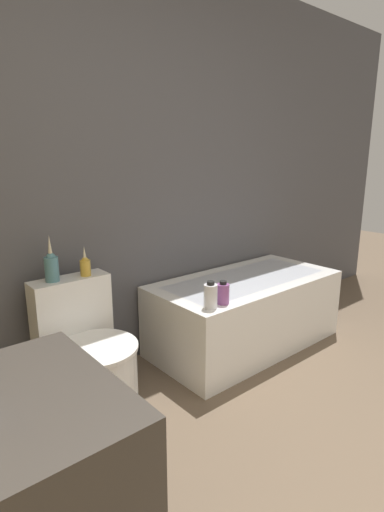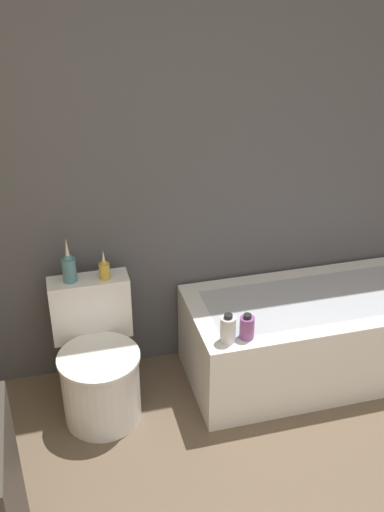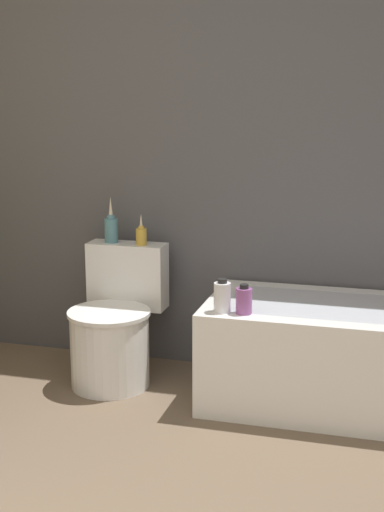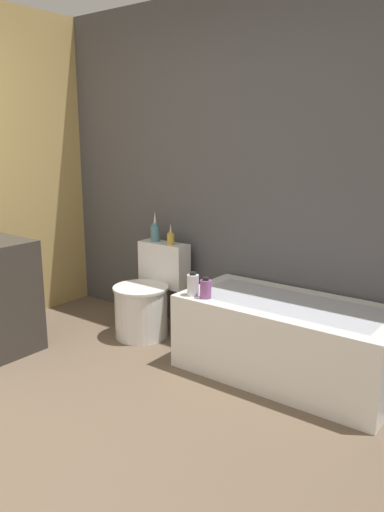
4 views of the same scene
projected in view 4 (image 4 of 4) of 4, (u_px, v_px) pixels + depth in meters
wall_back_tiled at (218, 172)px, 3.85m from camera, size 6.40×0.06×2.60m
bathtub at (287, 339)px, 3.29m from camera, size 1.41×0.69×0.52m
toilet at (147, 299)px, 4.00m from camera, size 0.44×0.58×0.72m
vase_gold at (155, 231)px, 4.10m from camera, size 0.07×0.07×0.26m
vase_silver at (171, 237)px, 3.99m from camera, size 0.06×0.06×0.17m
shampoo_bottle_tall at (193, 285)px, 3.36m from camera, size 0.08×0.08×0.16m
shampoo_bottle_short at (206, 289)px, 3.30m from camera, size 0.08×0.08×0.14m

